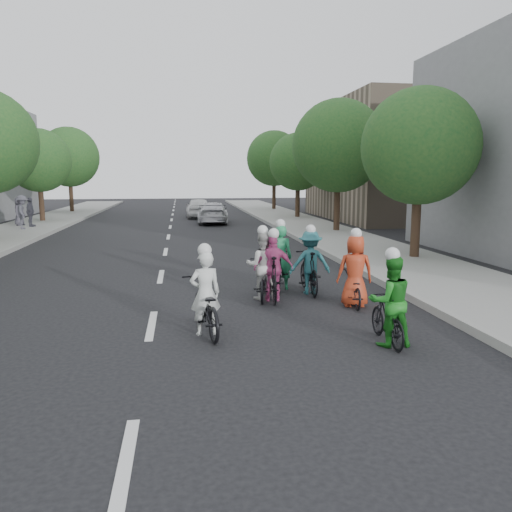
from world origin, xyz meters
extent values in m
plane|color=black|center=(0.00, 0.00, 0.00)|extent=(120.00, 120.00, 0.00)
cube|color=#999993|center=(-6.05, 10.00, 0.09)|extent=(0.18, 80.00, 0.18)
cube|color=gray|center=(8.00, 10.00, 0.07)|extent=(4.00, 80.00, 0.15)
cube|color=#999993|center=(6.05, 10.00, 0.09)|extent=(0.18, 80.00, 0.18)
cube|color=gray|center=(16.00, 24.00, 4.00)|extent=(10.00, 14.00, 8.00)
cylinder|color=black|center=(-8.20, 24.00, 1.14)|extent=(0.32, 0.32, 2.27)
sphere|color=#1A4E20|center=(-8.20, 24.00, 3.97)|extent=(4.00, 4.00, 4.00)
cylinder|color=black|center=(-8.20, 33.00, 1.24)|extent=(0.32, 0.32, 2.48)
sphere|color=#1A4E20|center=(-8.20, 33.00, 4.53)|extent=(4.80, 4.80, 4.80)
cylinder|color=black|center=(8.80, 6.60, 1.14)|extent=(0.32, 0.32, 2.27)
sphere|color=#1A4E20|center=(8.80, 6.60, 3.97)|extent=(4.00, 4.00, 4.00)
cylinder|color=black|center=(8.80, 15.60, 1.24)|extent=(0.32, 0.32, 2.48)
sphere|color=#1A4E20|center=(8.80, 15.60, 4.53)|extent=(4.80, 4.80, 4.80)
cylinder|color=black|center=(8.80, 24.60, 1.14)|extent=(0.32, 0.32, 2.27)
sphere|color=#1A4E20|center=(8.80, 24.60, 3.97)|extent=(4.00, 4.00, 4.00)
cylinder|color=black|center=(8.80, 33.60, 1.24)|extent=(0.32, 0.32, 2.48)
sphere|color=#1A4E20|center=(8.80, 33.60, 4.53)|extent=(4.80, 4.80, 4.80)
imported|color=black|center=(2.78, 1.73, 0.55)|extent=(0.70, 1.88, 1.11)
imported|color=#BA417F|center=(2.78, 1.63, 0.80)|extent=(0.97, 0.48, 1.60)
sphere|color=silver|center=(2.78, 1.63, 1.62)|extent=(0.26, 0.26, 0.26)
imported|color=black|center=(1.05, -0.65, 0.52)|extent=(0.99, 2.05, 1.03)
imported|color=silver|center=(1.05, -0.75, 0.79)|extent=(0.63, 0.47, 1.59)
sphere|color=silver|center=(1.05, -0.75, 1.61)|extent=(0.26, 0.26, 0.26)
imported|color=black|center=(2.56, 1.92, 0.46)|extent=(0.91, 1.83, 0.92)
imported|color=silver|center=(2.56, 1.82, 0.83)|extent=(0.90, 0.76, 1.65)
sphere|color=silver|center=(2.56, 1.82, 1.67)|extent=(0.26, 0.26, 0.26)
imported|color=black|center=(3.19, 2.93, 0.51)|extent=(0.79, 1.76, 1.02)
imported|color=#29985D|center=(3.19, 2.83, 0.85)|extent=(0.69, 0.52, 1.70)
sphere|color=silver|center=(3.19, 2.83, 1.72)|extent=(0.26, 0.26, 0.26)
imported|color=black|center=(4.53, 0.95, 0.40)|extent=(0.73, 1.57, 0.79)
imported|color=#B4391C|center=(4.53, 0.85, 0.83)|extent=(0.87, 0.63, 1.66)
sphere|color=silver|center=(4.53, 0.85, 1.68)|extent=(0.26, 0.26, 0.26)
imported|color=black|center=(3.83, 2.31, 0.55)|extent=(0.55, 1.83, 1.10)
imported|color=#23636B|center=(3.83, 2.21, 0.81)|extent=(1.05, 0.62, 1.62)
sphere|color=silver|center=(3.83, 2.21, 1.64)|extent=(0.26, 0.26, 0.26)
imported|color=black|center=(4.21, -1.74, 0.44)|extent=(0.45, 1.48, 0.89)
imported|color=#1B7C1E|center=(4.21, -1.84, 0.80)|extent=(0.79, 0.62, 1.60)
sphere|color=silver|center=(4.21, -1.84, 1.62)|extent=(0.26, 0.26, 0.26)
imported|color=silver|center=(2.67, 22.03, 0.67)|extent=(2.21, 4.75, 1.34)
imported|color=white|center=(1.91, 26.67, 0.72)|extent=(1.75, 4.26, 1.44)
imported|color=#545260|center=(-7.81, 18.63, 1.06)|extent=(0.96, 1.31, 1.82)
imported|color=#474753|center=(-7.75, 19.87, 0.98)|extent=(0.48, 1.00, 1.65)
imported|color=#4E4B58|center=(-8.60, 20.70, 0.96)|extent=(0.69, 0.89, 1.62)
camera|label=1|loc=(0.63, -9.84, 2.94)|focal=35.00mm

